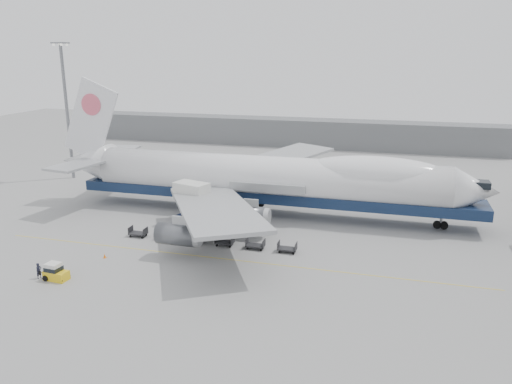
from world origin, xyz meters
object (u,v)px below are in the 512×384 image
(baggage_tug, at_px, (55,272))
(ground_worker, at_px, (39,271))
(airliner, at_px, (270,178))
(catering_truck, at_px, (192,201))

(baggage_tug, distance_m, ground_worker, 1.90)
(airliner, relative_size, baggage_tug, 25.10)
(airliner, relative_size, catering_truck, 10.93)
(airliner, distance_m, baggage_tug, 33.12)
(baggage_tug, bearing_deg, ground_worker, -168.87)
(ground_worker, bearing_deg, catering_truck, -9.02)
(airliner, height_order, catering_truck, airliner)
(catering_truck, height_order, baggage_tug, catering_truck)
(catering_truck, bearing_deg, baggage_tug, -92.93)
(airliner, xyz_separation_m, ground_worker, (-18.72, -28.33, -4.75))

